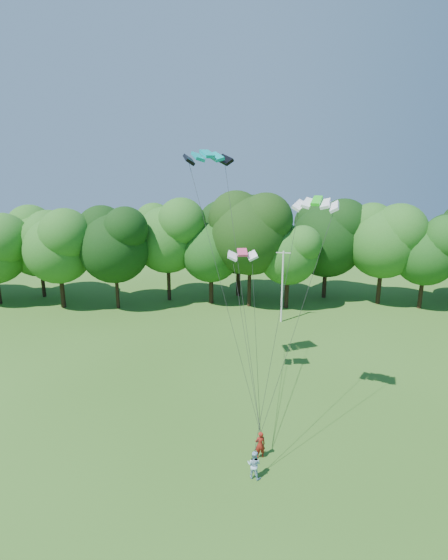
{
  "coord_description": "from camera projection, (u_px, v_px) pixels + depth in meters",
  "views": [
    {
      "loc": [
        0.13,
        -13.12,
        15.92
      ],
      "look_at": [
        0.05,
        13.0,
        8.8
      ],
      "focal_mm": 28.0,
      "sensor_mm": 36.0,
      "label": 1
    }
  ],
  "objects": [
    {
      "name": "utility_pole",
      "position": [
        282.0,
        286.0,
        43.82
      ],
      "size": [
        1.47,
        0.36,
        7.41
      ],
      "rotation": [
        0.0,
        0.0,
        -0.19
      ],
      "color": "silver",
      "rests_on": "ground"
    },
    {
      "name": "kite_flyer_left",
      "position": [
        260.0,
        445.0,
        24.1
      ],
      "size": [
        0.66,
        0.51,
        1.6
      ],
      "primitive_type": "imported",
      "rotation": [
        0.0,
        0.0,
        3.38
      ],
      "color": "maroon",
      "rests_on": "ground"
    },
    {
      "name": "kite_flyer_right",
      "position": [
        254.0,
        464.0,
        22.55
      ],
      "size": [
        0.93,
        0.85,
        1.56
      ],
      "primitive_type": "imported",
      "rotation": [
        0.0,
        0.0,
        2.71
      ],
      "color": "#A7CEE8",
      "rests_on": "ground"
    },
    {
      "name": "kite_teal",
      "position": [
        207.0,
        154.0,
        28.5
      ],
      "size": [
        3.43,
        2.48,
        0.58
      ],
      "rotation": [
        0.0,
        0.0,
        0.39
      ],
      "color": "#059997",
      "rests_on": "ground"
    },
    {
      "name": "kite_green",
      "position": [
        317.0,
        201.0,
        24.35
      ],
      "size": [
        2.71,
        1.96,
        0.51
      ],
      "rotation": [
        0.0,
        0.0,
        -0.39
      ],
      "color": "#24DB20",
      "rests_on": "ground"
    },
    {
      "name": "kite_pink",
      "position": [
        242.0,
        252.0,
        29.56
      ],
      "size": [
        2.07,
        1.1,
        0.42
      ],
      "rotation": [
        0.0,
        0.0,
        0.07
      ],
      "color": "#DF3E6C",
      "rests_on": "ground"
    },
    {
      "name": "tree_back_center",
      "position": [
        250.0,
        231.0,
        47.44
      ],
      "size": [
        9.43,
        9.43,
        13.72
      ],
      "color": "black",
      "rests_on": "ground"
    }
  ]
}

